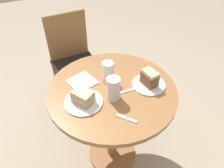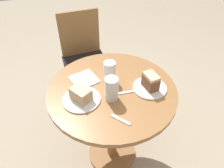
# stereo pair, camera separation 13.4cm
# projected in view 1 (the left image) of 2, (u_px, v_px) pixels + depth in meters

# --- Properties ---
(ground_plane) EXTENTS (8.00, 8.00, 0.00)m
(ground_plane) POSITION_uv_depth(u_px,v_px,m) (112.00, 153.00, 1.85)
(ground_plane) COLOR tan
(table) EXTENTS (0.82, 0.82, 0.74)m
(table) POSITION_uv_depth(u_px,v_px,m) (112.00, 107.00, 1.47)
(table) COLOR #9E6B3D
(table) RESTS_ON ground_plane
(chair) EXTENTS (0.42, 0.45, 0.89)m
(chair) POSITION_uv_depth(u_px,v_px,m) (74.00, 61.00, 2.06)
(chair) COLOR olive
(chair) RESTS_ON ground_plane
(plate_near) EXTENTS (0.21, 0.21, 0.01)m
(plate_near) POSITION_uv_depth(u_px,v_px,m) (149.00, 85.00, 1.39)
(plate_near) COLOR silver
(plate_near) RESTS_ON table
(plate_far) EXTENTS (0.23, 0.23, 0.01)m
(plate_far) POSITION_uv_depth(u_px,v_px,m) (84.00, 102.00, 1.27)
(plate_far) COLOR silver
(plate_far) RESTS_ON table
(cake_slice_near) EXTENTS (0.08, 0.11, 0.10)m
(cake_slice_near) POSITION_uv_depth(u_px,v_px,m) (150.00, 78.00, 1.35)
(cake_slice_near) COLOR brown
(cake_slice_near) RESTS_ON plate_near
(cake_slice_far) EXTENTS (0.13, 0.14, 0.08)m
(cake_slice_far) POSITION_uv_depth(u_px,v_px,m) (83.00, 97.00, 1.24)
(cake_slice_far) COLOR tan
(cake_slice_far) RESTS_ON plate_far
(glass_lemonade) EXTENTS (0.08, 0.08, 0.15)m
(glass_lemonade) POSITION_uv_depth(u_px,v_px,m) (113.00, 90.00, 1.26)
(glass_lemonade) COLOR beige
(glass_lemonade) RESTS_ON table
(glass_water) EXTENTS (0.08, 0.08, 0.14)m
(glass_water) POSITION_uv_depth(u_px,v_px,m) (108.00, 73.00, 1.39)
(glass_water) COLOR silver
(glass_water) RESTS_ON table
(napkin_stack) EXTENTS (0.20, 0.20, 0.01)m
(napkin_stack) POSITION_uv_depth(u_px,v_px,m) (82.00, 82.00, 1.41)
(napkin_stack) COLOR white
(napkin_stack) RESTS_ON table
(fork) EXTENTS (0.18, 0.03, 0.00)m
(fork) POSITION_uv_depth(u_px,v_px,m) (130.00, 90.00, 1.35)
(fork) COLOR silver
(fork) RESTS_ON table
(spoon) EXTENTS (0.09, 0.10, 0.00)m
(spoon) POSITION_uv_depth(u_px,v_px,m) (127.00, 118.00, 1.18)
(spoon) COLOR silver
(spoon) RESTS_ON table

